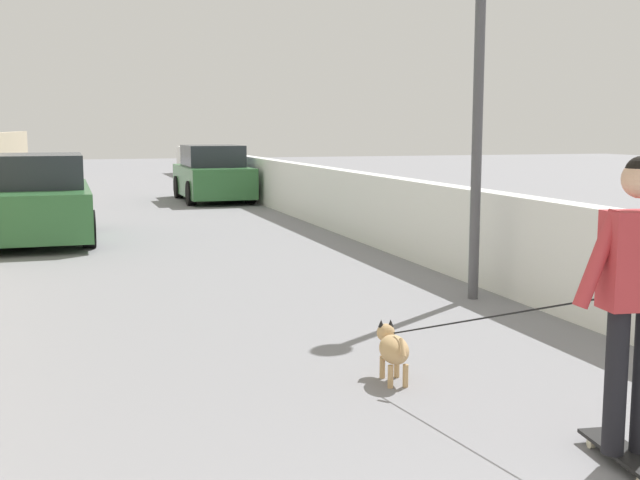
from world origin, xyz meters
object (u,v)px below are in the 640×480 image
Objects in this scene: lamp_post at (479,60)px; dog at (394,348)px; skateboard at (626,455)px; person_skateboarder at (635,282)px; car_near at (40,200)px; car_far at (213,175)px.

lamp_post is 1.80× the size of dog.
person_skateboarder reaches higher than skateboard.
dog is at bearing 19.85° from skateboard.
person_skateboarder reaches higher than dog.
lamp_post is 0.96× the size of car_near.
car_near is at bearing 16.71° from dog.
person_skateboarder is (-0.00, 0.00, 1.05)m from skateboard.
car_near reaches higher than skateboard.
skateboard is at bearing 162.36° from lamp_post.
lamp_post is 1.04× the size of car_far.
dog is (1.90, 0.69, 0.21)m from skateboard.
car_near is 8.16m from car_far.
skateboard is 18.34m from car_far.
car_near is (11.41, 3.54, -0.40)m from person_skateboarder.
skateboard is 1.05m from person_skateboarder.
dog is at bearing -163.29° from car_near.
person_skateboarder is 2.19m from dog.
skateboard is 0.37× the size of dog.
car_near is at bearing 17.24° from skateboard.
dog is (-2.60, 2.12, -2.48)m from lamp_post.
person_skateboarder is at bearing 162.36° from lamp_post.
lamp_post reaches higher than car_far.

